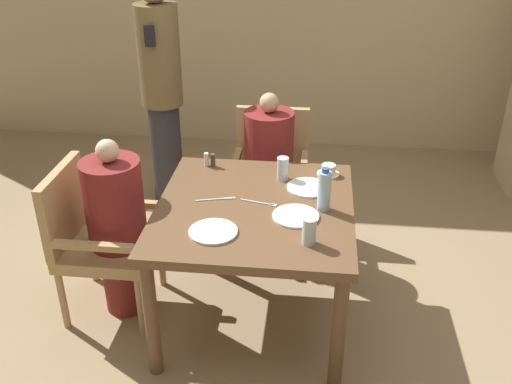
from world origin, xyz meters
TOP-DOWN VIEW (x-y plane):
  - ground_plane at (0.00, 0.00)m, footprint 16.00×16.00m
  - dining_table at (0.00, 0.00)m, footprint 1.02×1.10m
  - chair_left_side at (-0.90, 0.00)m, footprint 0.51×0.50m
  - diner_in_left_chair at (-0.76, 0.00)m, footprint 0.32×0.32m
  - chair_far_side at (0.00, 0.94)m, footprint 0.50×0.51m
  - diner_in_far_chair at (-0.00, 0.80)m, footprint 0.32×0.32m
  - standing_host at (-0.81, 1.24)m, footprint 0.30×0.33m
  - plate_main_left at (0.27, 0.22)m, footprint 0.24×0.24m
  - plate_main_right at (0.22, -0.10)m, footprint 0.24×0.24m
  - plate_dessert_center at (-0.17, -0.29)m, footprint 0.24×0.24m
  - teacup_with_saucer at (0.38, 0.41)m, footprint 0.13×0.13m
  - water_bottle at (0.35, 0.00)m, footprint 0.07×0.07m
  - glass_tall_near at (0.12, 0.32)m, footprint 0.07×0.07m
  - glass_tall_mid at (0.29, -0.33)m, footprint 0.07×0.07m
  - salt_shaker at (-0.34, 0.44)m, footprint 0.03×0.03m
  - pepper_shaker at (-0.30, 0.44)m, footprint 0.03×0.03m
  - fork_beside_plate at (0.04, 0.02)m, footprint 0.20×0.06m
  - knife_beside_plate at (-0.20, 0.04)m, footprint 0.21×0.07m

SIDE VIEW (x-z plane):
  - ground_plane at x=0.00m, z-range 0.00..0.00m
  - chair_left_side at x=-0.90m, z-range 0.05..0.92m
  - chair_far_side at x=0.00m, z-range 0.05..0.92m
  - diner_in_left_chair at x=-0.76m, z-range 0.01..1.08m
  - diner_in_far_chair at x=0.00m, z-range 0.01..1.09m
  - dining_table at x=0.00m, z-range 0.27..1.00m
  - fork_beside_plate at x=0.04m, z-range 0.73..0.73m
  - knife_beside_plate at x=-0.20m, z-range 0.73..0.73m
  - plate_main_left at x=0.27m, z-range 0.73..0.74m
  - plate_main_right at x=0.22m, z-range 0.73..0.74m
  - plate_dessert_center at x=-0.17m, z-range 0.73..0.74m
  - teacup_with_saucer at x=0.38m, z-range 0.73..0.79m
  - pepper_shaker at x=-0.30m, z-range 0.73..0.81m
  - salt_shaker at x=-0.34m, z-range 0.73..0.81m
  - glass_tall_near at x=0.12m, z-range 0.73..0.86m
  - glass_tall_mid at x=0.29m, z-range 0.73..0.86m
  - water_bottle at x=0.35m, z-range 0.72..0.96m
  - standing_host at x=-0.81m, z-range 0.07..1.81m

